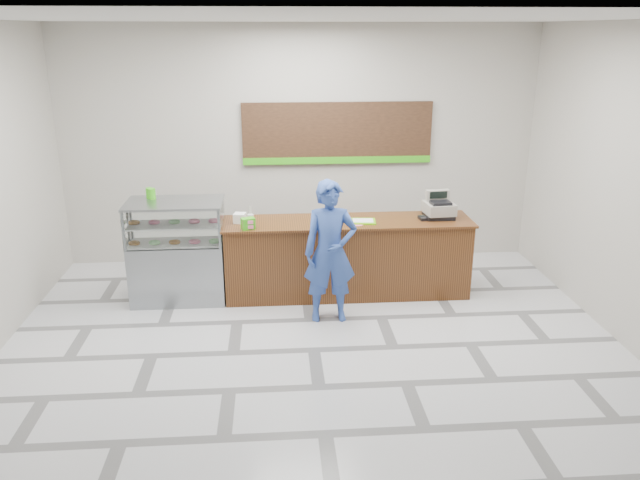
{
  "coord_description": "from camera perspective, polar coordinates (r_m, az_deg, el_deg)",
  "views": [
    {
      "loc": [
        -0.4,
        -6.19,
        3.4
      ],
      "look_at": [
        0.14,
        0.9,
        0.99
      ],
      "focal_mm": 35.0,
      "sensor_mm": 36.0,
      "label": 1
    }
  ],
  "objects": [
    {
      "name": "floor",
      "position": [
        7.07,
        -0.56,
        -10.02
      ],
      "size": [
        7.0,
        7.0,
        0.0
      ],
      "primitive_type": "plane",
      "color": "silver",
      "rests_on": "ground"
    },
    {
      "name": "back_wall",
      "position": [
        9.34,
        -1.82,
        8.53
      ],
      "size": [
        7.0,
        0.0,
        7.0
      ],
      "primitive_type": "plane",
      "rotation": [
        1.57,
        0.0,
        0.0
      ],
      "color": "#B4AFA6",
      "rests_on": "floor"
    },
    {
      "name": "ceiling",
      "position": [
        6.2,
        -0.67,
        19.65
      ],
      "size": [
        7.0,
        7.0,
        0.0
      ],
      "primitive_type": "plane",
      "rotation": [
        3.14,
        0.0,
        0.0
      ],
      "color": "silver",
      "rests_on": "back_wall"
    },
    {
      "name": "sales_counter",
      "position": [
        8.31,
        2.51,
        -1.6
      ],
      "size": [
        3.26,
        0.76,
        1.03
      ],
      "color": "brown",
      "rests_on": "floor"
    },
    {
      "name": "display_case",
      "position": [
        8.3,
        -12.88,
        -0.93
      ],
      "size": [
        1.22,
        0.72,
        1.33
      ],
      "color": "gray",
      "rests_on": "floor"
    },
    {
      "name": "menu_board",
      "position": [
        9.31,
        1.61,
        9.64
      ],
      "size": [
        2.8,
        0.06,
        0.9
      ],
      "color": "black",
      "rests_on": "back_wall"
    },
    {
      "name": "cash_register",
      "position": [
        8.4,
        10.8,
        2.92
      ],
      "size": [
        0.4,
        0.42,
        0.35
      ],
      "rotation": [
        0.0,
        0.0,
        0.1
      ],
      "color": "black",
      "rests_on": "sales_counter"
    },
    {
      "name": "card_terminal",
      "position": [
        8.28,
        9.35,
        1.98
      ],
      "size": [
        0.1,
        0.17,
        0.04
      ],
      "primitive_type": "cube",
      "rotation": [
        0.0,
        0.0,
        0.11
      ],
      "color": "black",
      "rests_on": "sales_counter"
    },
    {
      "name": "serving_tray",
      "position": [
        8.09,
        3.82,
        1.73
      ],
      "size": [
        0.38,
        0.29,
        0.02
      ],
      "rotation": [
        0.0,
        0.0,
        -0.09
      ],
      "color": "#6BD40A",
      "rests_on": "sales_counter"
    },
    {
      "name": "napkin_box",
      "position": [
        8.1,
        -7.33,
        2.01
      ],
      "size": [
        0.17,
        0.17,
        0.12
      ],
      "primitive_type": "cube",
      "rotation": [
        0.0,
        0.0,
        -0.2
      ],
      "color": "white",
      "rests_on": "sales_counter"
    },
    {
      "name": "straw_cup",
      "position": [
        8.04,
        -6.37,
        1.92
      ],
      "size": [
        0.08,
        0.08,
        0.12
      ],
      "primitive_type": "cylinder",
      "color": "silver",
      "rests_on": "sales_counter"
    },
    {
      "name": "promo_box",
      "position": [
        7.82,
        -6.6,
        1.5
      ],
      "size": [
        0.19,
        0.16,
        0.14
      ],
      "primitive_type": "cube",
      "rotation": [
        0.0,
        0.0,
        0.35
      ],
      "color": "#39B615",
      "rests_on": "sales_counter"
    },
    {
      "name": "donut_decal",
      "position": [
        7.99,
        3.4,
        1.45
      ],
      "size": [
        0.17,
        0.17,
        0.0
      ],
      "primitive_type": "cylinder",
      "color": "pink",
      "rests_on": "sales_counter"
    },
    {
      "name": "green_cup_left",
      "position": [
        8.35,
        -15.34,
        4.17
      ],
      "size": [
        0.09,
        0.09,
        0.13
      ],
      "primitive_type": "cylinder",
      "color": "#39B615",
      "rests_on": "display_case"
    },
    {
      "name": "green_cup_right",
      "position": [
        8.29,
        -15.11,
        4.1
      ],
      "size": [
        0.09,
        0.09,
        0.14
      ],
      "primitive_type": "cylinder",
      "color": "#39B615",
      "rests_on": "display_case"
    },
    {
      "name": "customer",
      "position": [
        7.46,
        0.94,
        -1.09
      ],
      "size": [
        0.64,
        0.43,
        1.74
      ],
      "primitive_type": "imported",
      "rotation": [
        0.0,
        0.0,
        0.02
      ],
      "color": "#2E4CA0",
      "rests_on": "floor"
    }
  ]
}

